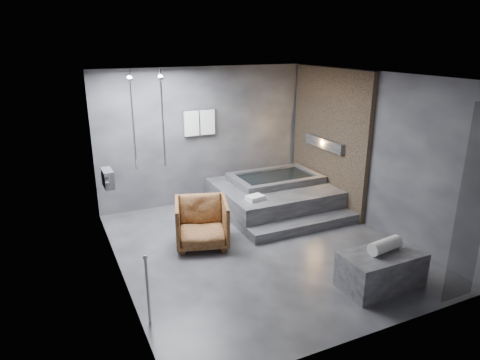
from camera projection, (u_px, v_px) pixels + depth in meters
name	position (u px, v px, depth m)	size (l,w,h in m)	color
room	(276.00, 141.00, 6.96)	(5.00, 5.04, 2.82)	#28282A
tub_deck	(273.00, 197.00, 8.73)	(2.20, 2.00, 0.50)	#2D2D2F
tub_step	(305.00, 225.00, 7.76)	(2.20, 0.36, 0.18)	#2D2D2F
concrete_bench	(381.00, 270.00, 5.95)	(1.14, 0.63, 0.51)	#333336
driftwood_chair	(202.00, 223.00, 7.11)	(0.85, 0.88, 0.80)	#3F220F
rolled_towel	(385.00, 245.00, 5.89)	(0.19, 0.19, 0.52)	white
deck_towel	(255.00, 198.00, 7.84)	(0.31, 0.23, 0.08)	silver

